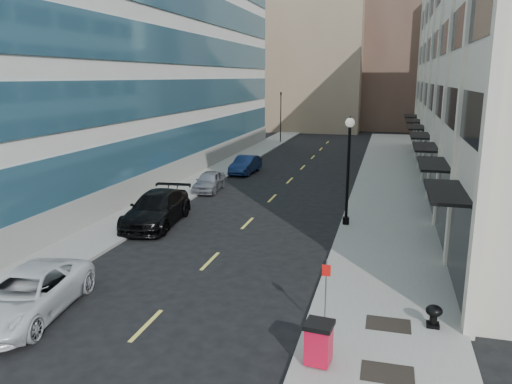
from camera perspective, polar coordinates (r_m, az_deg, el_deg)
The scene contains 20 objects.
ground at distance 15.64m, azimuth -15.91°, elevation -17.78°, with size 160.00×160.00×0.00m, color black.
sidewalk_right at distance 32.34m, azimuth 14.91°, elevation -1.38°, with size 5.00×80.00×0.15m, color gray.
sidewalk_left at distance 35.15m, azimuth -8.51°, elevation 0.06°, with size 3.00×80.00×0.15m, color gray.
building_left at distance 44.91m, azimuth -16.80°, elevation 15.19°, with size 16.14×46.00×20.00m.
skyline_tan_near at distance 80.41m, azimuth 7.18°, elevation 17.30°, with size 14.00×18.00×28.00m, color #8D775C.
skyline_brown at distance 83.89m, azimuth 16.25°, elevation 18.78°, with size 12.00×16.00×34.00m, color brown.
skyline_tan_far at distance 91.93m, azimuth 1.62°, elevation 14.97°, with size 12.00×14.00×22.00m, color #8D775C.
skyline_stone at distance 78.16m, azimuth 23.53°, elevation 13.54°, with size 10.00×14.00×20.00m, color beige.
grate_mid at distance 14.60m, azimuth 14.79°, elevation -19.39°, with size 1.40×1.00×0.01m, color black.
grate_far at distance 17.04m, azimuth 14.88°, elevation -14.40°, with size 1.40×1.00×0.01m, color black.
road_centerline at distance 30.34m, azimuth 0.57°, elevation -2.01°, with size 0.15×68.20×0.01m.
traffic_signal at distance 60.78m, azimuth 2.87°, elevation 10.98°, with size 0.66×0.66×6.98m.
car_white_van at distance 18.68m, azimuth -24.74°, elevation -10.60°, with size 2.57×5.58×1.55m, color silver.
car_black_pickup at distance 27.64m, azimuth -11.29°, elevation -1.89°, with size 2.47×6.09×1.77m, color black.
car_silver_sedan at distance 35.30m, azimuth -5.37°, elevation 1.23°, with size 1.64×4.08×1.39m, color #93959B.
car_blue_sedan at distance 41.63m, azimuth -1.21°, elevation 3.13°, with size 1.53×4.40×1.45m, color #14244B.
trash_bin at distance 14.35m, azimuth 7.18°, elevation -16.60°, with size 0.83×0.89×1.23m.
lamppost at distance 26.53m, azimuth 10.52°, elevation 3.44°, with size 0.48×0.48×5.81m.
sign_post at distance 15.76m, azimuth 8.00°, elevation -10.45°, with size 0.27×0.06×2.29m.
urn_planter at distance 17.13m, azimuth 19.66°, elevation -12.97°, with size 0.52×0.52×0.72m.
Camera 1 is at (7.27, -11.39, 7.88)m, focal length 35.00 mm.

